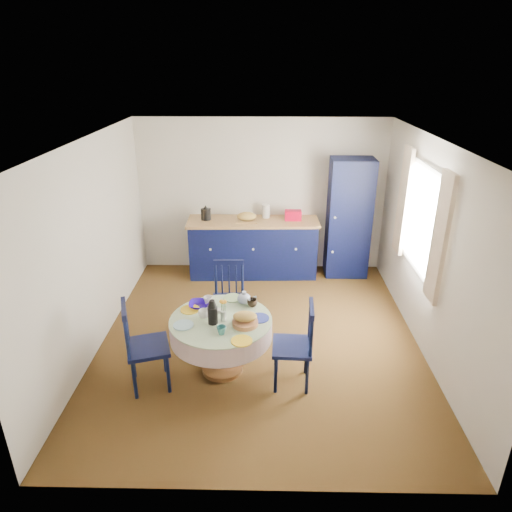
{
  "coord_description": "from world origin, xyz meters",
  "views": [
    {
      "loc": [
        0.05,
        -4.96,
        3.32
      ],
      "look_at": [
        -0.05,
        0.2,
        1.07
      ],
      "focal_mm": 32.0,
      "sensor_mm": 36.0,
      "label": 1
    }
  ],
  "objects": [
    {
      "name": "chair_left",
      "position": [
        -1.22,
        -0.93,
        0.52
      ],
      "size": [
        0.55,
        0.57,
        1.02
      ],
      "rotation": [
        0.0,
        0.0,
        1.88
      ],
      "color": "black",
      "rests_on": "floor"
    },
    {
      "name": "chair_far",
      "position": [
        -0.4,
        0.19,
        0.48
      ],
      "size": [
        0.44,
        0.42,
        0.96
      ],
      "rotation": [
        0.0,
        0.0,
        0.03
      ],
      "color": "black",
      "rests_on": "floor"
    },
    {
      "name": "ceiling",
      "position": [
        0.0,
        0.0,
        2.5
      ],
      "size": [
        4.5,
        4.5,
        0.0
      ],
      "primitive_type": "plane",
      "rotation": [
        3.14,
        0.0,
        0.0
      ],
      "color": "white",
      "rests_on": "wall_back"
    },
    {
      "name": "pantry_cabinet",
      "position": [
        1.4,
        2.0,
        0.96
      ],
      "size": [
        0.68,
        0.5,
        1.92
      ],
      "rotation": [
        0.0,
        0.0,
        -0.01
      ],
      "color": "black",
      "rests_on": "floor"
    },
    {
      "name": "mug_b",
      "position": [
        -0.39,
        -0.95,
        0.73
      ],
      "size": [
        0.1,
        0.1,
        0.09
      ],
      "primitive_type": "imported",
      "color": "#296969",
      "rests_on": "dining_table"
    },
    {
      "name": "mug_d",
      "position": [
        -0.59,
        -0.33,
        0.73
      ],
      "size": [
        0.11,
        0.11,
        0.1
      ],
      "primitive_type": "imported",
      "color": "silver",
      "rests_on": "dining_table"
    },
    {
      "name": "cobalt_bowl",
      "position": [
        -0.69,
        -0.39,
        0.71
      ],
      "size": [
        0.24,
        0.24,
        0.06
      ],
      "primitive_type": "imported",
      "color": "#18057C",
      "rests_on": "dining_table"
    },
    {
      "name": "wall_right",
      "position": [
        2.0,
        0.0,
        1.25
      ],
      "size": [
        0.02,
        4.5,
        2.5
      ],
      "primitive_type": "cube",
      "color": "beige",
      "rests_on": "floor"
    },
    {
      "name": "window",
      "position": [
        1.95,
        0.3,
        1.52
      ],
      "size": [
        0.1,
        1.74,
        1.45
      ],
      "color": "white",
      "rests_on": "wall_right"
    },
    {
      "name": "chair_right",
      "position": [
        0.4,
        -0.85,
        0.5
      ],
      "size": [
        0.44,
        0.46,
        0.98
      ],
      "rotation": [
        0.0,
        0.0,
        -1.62
      ],
      "color": "black",
      "rests_on": "floor"
    },
    {
      "name": "wall_left",
      "position": [
        -2.0,
        0.0,
        1.25
      ],
      "size": [
        0.02,
        4.5,
        2.5
      ],
      "primitive_type": "cube",
      "color": "beige",
      "rests_on": "floor"
    },
    {
      "name": "kitchen_counter",
      "position": [
        -0.13,
        1.96,
        0.48
      ],
      "size": [
        2.12,
        0.72,
        1.18
      ],
      "rotation": [
        0.0,
        0.0,
        0.03
      ],
      "color": "black",
      "rests_on": "floor"
    },
    {
      "name": "wall_back",
      "position": [
        0.0,
        2.25,
        1.25
      ],
      "size": [
        4.0,
        0.02,
        2.5
      ],
      "primitive_type": "cube",
      "color": "beige",
      "rests_on": "floor"
    },
    {
      "name": "floor",
      "position": [
        0.0,
        0.0,
        0.0
      ],
      "size": [
        4.5,
        4.5,
        0.0
      ],
      "primitive_type": "plane",
      "color": "black",
      "rests_on": "ground"
    },
    {
      "name": "mug_c",
      "position": [
        -0.08,
        -0.36,
        0.73
      ],
      "size": [
        0.12,
        0.12,
        0.09
      ],
      "primitive_type": "imported",
      "color": "black",
      "rests_on": "dining_table"
    },
    {
      "name": "dining_table",
      "position": [
        -0.41,
        -0.65,
        0.57
      ],
      "size": [
        1.13,
        1.16,
        0.96
      ],
      "color": "brown",
      "rests_on": "floor"
    },
    {
      "name": "mug_a",
      "position": [
        -0.61,
        -0.62,
        0.73
      ],
      "size": [
        0.12,
        0.12,
        0.09
      ],
      "primitive_type": "imported",
      "color": "silver",
      "rests_on": "dining_table"
    }
  ]
}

